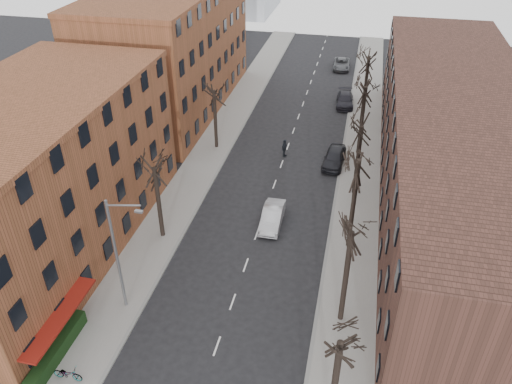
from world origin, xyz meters
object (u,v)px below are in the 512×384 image
Objects in this scene: parked_car_near at (334,157)px; parked_car_mid at (345,100)px; bicycle at (68,373)px; silver_sedan at (272,217)px.

parked_car_near is 15.61m from parked_car_mid.
parked_car_mid is at bearing -16.58° from bicycle.
silver_sedan is at bearing -102.81° from parked_car_mid.
silver_sedan is 0.95× the size of parked_car_near.
silver_sedan reaches higher than bicycle.
parked_car_mid is 2.79× the size of bicycle.
bicycle is at bearing -109.56° from parked_car_near.
silver_sedan is 20.12m from bicycle.
parked_car_near is 0.97× the size of parked_car_mid.
parked_car_near reaches higher than bicycle.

